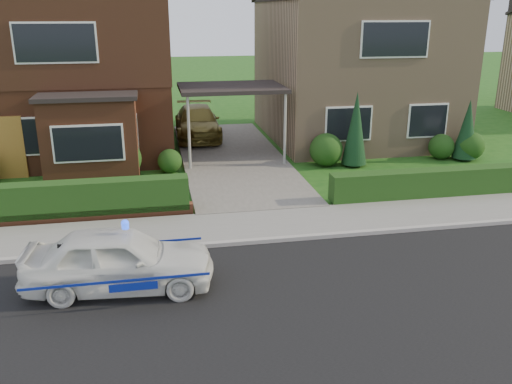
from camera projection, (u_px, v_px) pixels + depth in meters
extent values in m
plane|color=#194B14|center=(317.00, 305.00, 10.43)|extent=(120.00, 120.00, 0.00)
cube|color=black|center=(317.00, 305.00, 10.43)|extent=(60.00, 6.00, 0.02)
cube|color=#9E9993|center=(280.00, 240.00, 13.25)|extent=(60.00, 0.16, 0.12)
cube|color=slate|center=(271.00, 224.00, 14.23)|extent=(60.00, 2.00, 0.10)
cube|color=#666059|center=(232.00, 157.00, 20.64)|extent=(3.80, 12.00, 0.12)
cube|color=brown|center=(76.00, 76.00, 21.49)|extent=(7.20, 8.00, 5.80)
cube|color=white|center=(16.00, 137.00, 17.94)|extent=(1.80, 0.08, 1.30)
cube|color=white|center=(114.00, 133.00, 18.51)|extent=(1.60, 0.08, 1.30)
cube|color=white|center=(55.00, 43.00, 17.27)|extent=(2.60, 0.08, 1.30)
cube|color=black|center=(72.00, 38.00, 21.03)|extent=(7.26, 8.06, 2.90)
cube|color=brown|center=(91.00, 140.00, 17.76)|extent=(3.00, 1.40, 2.70)
cube|color=black|center=(86.00, 96.00, 17.31)|extent=(3.20, 1.60, 0.14)
cube|color=tan|center=(353.00, 70.00, 23.57)|extent=(7.20, 8.00, 5.80)
cube|color=white|center=(348.00, 124.00, 20.03)|extent=(1.80, 0.08, 1.30)
cube|color=white|center=(428.00, 121.00, 20.60)|extent=(1.60, 0.08, 1.30)
cube|color=white|center=(395.00, 39.00, 19.36)|extent=(2.60, 0.08, 1.30)
cube|color=black|center=(231.00, 88.00, 19.80)|extent=(3.80, 3.00, 0.14)
cylinder|color=gray|center=(189.00, 134.00, 18.63)|extent=(0.10, 0.10, 2.70)
cylinder|color=gray|center=(285.00, 130.00, 19.24)|extent=(0.10, 0.10, 2.70)
cube|color=brown|center=(47.00, 218.00, 14.26)|extent=(7.70, 0.25, 0.36)
cube|color=black|center=(49.00, 223.00, 14.46)|extent=(7.50, 0.55, 0.90)
cube|color=black|center=(448.00, 197.00, 16.45)|extent=(7.50, 0.55, 0.80)
sphere|color=black|center=(122.00, 159.00, 18.15)|extent=(1.32, 1.32, 1.32)
sphere|color=black|center=(170.00, 161.00, 18.80)|extent=(0.84, 0.84, 0.84)
sphere|color=black|center=(326.00, 150.00, 19.56)|extent=(1.20, 1.20, 1.20)
sphere|color=black|center=(441.00, 147.00, 20.52)|extent=(0.96, 0.96, 0.96)
sphere|color=black|center=(470.00, 146.00, 20.40)|extent=(1.08, 1.08, 1.08)
cone|color=black|center=(355.00, 131.00, 19.33)|extent=(0.90, 0.90, 2.60)
cone|color=black|center=(467.00, 131.00, 20.18)|extent=(0.90, 0.90, 2.20)
imported|color=silver|center=(119.00, 260.00, 10.83)|extent=(1.83, 3.87, 1.28)
sphere|color=#193FF2|center=(126.00, 226.00, 10.63)|extent=(0.17, 0.17, 0.17)
cube|color=navy|center=(118.00, 280.00, 10.14)|extent=(3.46, 0.01, 0.05)
cube|color=navy|center=(121.00, 247.00, 11.55)|extent=(3.46, 0.01, 0.05)
ellipsoid|color=black|center=(62.00, 254.00, 10.46)|extent=(0.22, 0.17, 0.21)
sphere|color=white|center=(62.00, 256.00, 10.41)|extent=(0.11, 0.11, 0.11)
sphere|color=black|center=(62.00, 248.00, 10.40)|extent=(0.13, 0.13, 0.13)
cone|color=black|center=(59.00, 245.00, 10.38)|extent=(0.04, 0.04, 0.05)
cone|color=black|center=(64.00, 245.00, 10.40)|extent=(0.04, 0.04, 0.05)
imported|color=brown|center=(197.00, 122.00, 23.49)|extent=(1.95, 4.58, 1.32)
imported|color=gray|center=(131.00, 193.00, 15.81)|extent=(0.47, 0.46, 0.66)
imported|color=gray|center=(104.00, 198.00, 15.09)|extent=(0.60, 0.60, 0.84)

